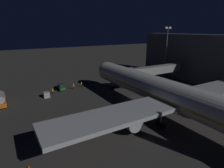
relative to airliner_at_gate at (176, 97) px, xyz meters
name	(u,v)px	position (x,y,z in m)	size (l,w,h in m)	color
ground_plane	(139,103)	(0.00, -11.21, -5.31)	(320.00, 320.00, 0.00)	#383533
airliner_at_gate	(176,97)	(0.00, 0.00, 0.00)	(52.70, 62.01, 18.07)	silver
jet_bridge	(150,71)	(-11.95, -20.75, 0.12)	(22.28, 3.40, 6.97)	#9E9E99
apron_floodlight_mast	(166,49)	(-25.50, -27.36, 5.71)	(2.90, 0.50, 19.13)	#59595E
belt_loader	(61,87)	(13.96, -32.58, -4.47)	(1.96, 7.12, 2.95)	#287038
fuel_tanker	(1,99)	(30.30, -28.09, -3.67)	(2.46, 6.51, 3.15)	orange
baggage_container_near_belt	(46,95)	(19.40, -28.00, -4.53)	(1.58, 1.61, 1.57)	#B7BABF
ground_crew_by_belt_loader	(81,84)	(7.36, -32.12, -4.34)	(0.40, 0.40, 1.76)	black
ground_crew_marshaller_fwd	(73,86)	(10.37, -31.20, -4.28)	(0.40, 0.40, 1.87)	black
ground_crew_under_port_wing	(53,91)	(17.18, -29.90, -4.32)	(0.40, 0.40, 1.79)	black
traffic_cone_nose_port	(110,84)	(-2.20, -29.78, -5.03)	(0.36, 0.36, 0.55)	orange
traffic_cone_nose_starboard	(99,86)	(2.20, -29.78, -5.03)	(0.36, 0.36, 0.55)	orange
traffic_cone_wingtip_svc_side	(29,167)	(27.85, -0.42, -5.03)	(0.36, 0.36, 0.55)	orange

